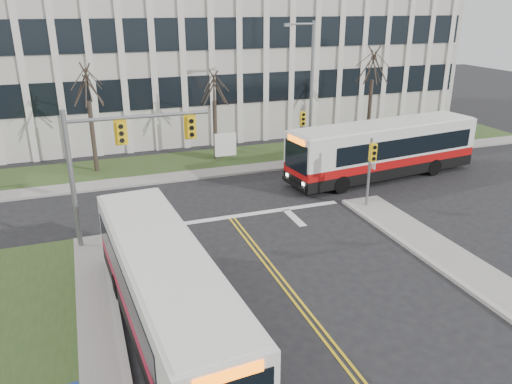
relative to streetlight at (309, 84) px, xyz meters
The scene contains 14 objects.
ground 18.81m from the streetlight, 116.37° to the right, with size 120.00×120.00×0.00m, color black.
sidewalk_cross 6.04m from the streetlight, 161.74° to the right, with size 44.00×1.60×0.14m, color #9E9B93.
building_lawn 6.23m from the streetlight, 149.29° to the left, with size 44.00×5.00×0.12m, color #314C20.
office_building 14.15m from the streetlight, 102.38° to the left, with size 40.00×16.00×12.00m, color beige.
mast_arm_signal 16.39m from the streetlight, 146.49° to the right, with size 6.11×0.38×6.20m.
signal_pole_near 9.72m from the streetlight, 95.10° to the right, with size 0.34×0.39×3.80m.
signal_pole_far 2.93m from the streetlight, 136.05° to the right, with size 0.34×0.39×3.80m.
streetlight is the anchor object (origin of this frame).
directory_sign 6.96m from the streetlight, 166.77° to the left, with size 1.50×0.12×2.00m.
tree_left 14.15m from the streetlight, behind, with size 1.80×1.80×7.70m.
tree_mid 6.36m from the streetlight, 161.65° to the left, with size 1.80×1.80×6.82m.
tree_right 6.28m from the streetlight, 16.78° to the left, with size 1.80×1.80×8.25m.
bus_main 21.21m from the streetlight, 127.83° to the right, with size 2.47×11.40×3.04m, color silver, non-canonical shape.
bus_cross 6.80m from the streetlight, 61.99° to the right, with size 2.73×12.58×3.36m, color silver, non-canonical shape.
Camera 1 is at (-6.72, -14.20, 10.19)m, focal length 35.00 mm.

